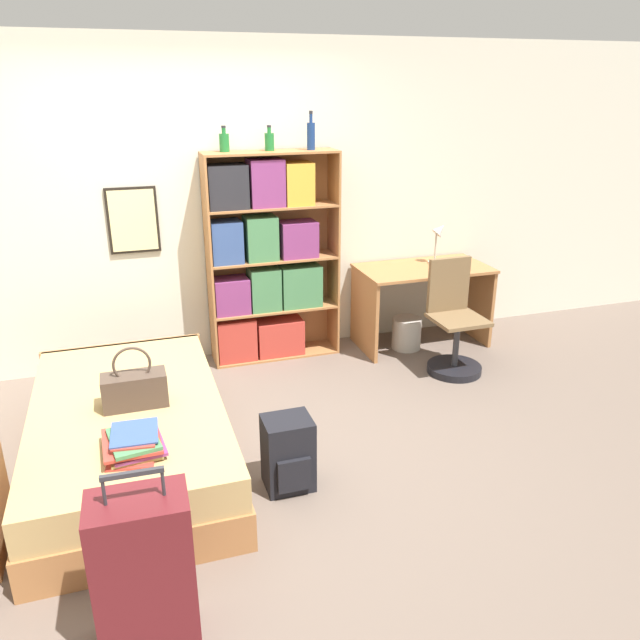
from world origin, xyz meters
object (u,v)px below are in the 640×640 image
Objects in this scene: bookcase at (265,261)px; waste_bin at (407,333)px; desk_lamp at (439,236)px; bottle_green at (224,142)px; suitcase at (145,572)px; handbag at (135,389)px; bottle_clear at (311,135)px; bottle_brown at (269,141)px; desk at (422,291)px; desk_chair at (454,336)px; bed at (130,434)px; backpack at (288,454)px; book_stack_on_bed at (134,443)px.

bookcase reaches higher than waste_bin.
desk_lamp is at bearing 23.97° from waste_bin.
waste_bin is (1.51, -0.26, -1.68)m from bottle_green.
suitcase is 3.50m from waste_bin.
bottle_clear is (1.54, 1.40, 1.31)m from handbag.
bottle_brown is at bearing 49.89° from handbag.
desk is at bearing -6.85° from bottle_green.
desk_chair is at bearing -25.47° from bottle_green.
desk is at bearing 89.68° from desk_chair.
waste_bin is (2.37, 1.20, -0.40)m from handbag.
bed is 2.46m from bottle_brown.
bottle_brown is (0.35, -0.03, -0.00)m from bottle_green.
bottle_green reaches higher than bookcase.
suitcase is 1.90× the size of backpack.
bottle_clear is at bearing 42.31° from handbag.
bottle_brown is 0.68× the size of waste_bin.
bottle_clear is (1.60, 1.34, 1.64)m from bed.
bookcase reaches higher than desk_chair.
bottle_green is 0.21× the size of desk_chair.
bed is at bearing 134.73° from handbag.
waste_bin is at bearing 46.47° from suitcase.
bed is 6.72× the size of bottle_clear.
desk is at bearing 24.89° from bed.
waste_bin is at bearing 106.91° from desk_chair.
bottle_green is 2.50m from backpack.
book_stack_on_bed is at bearing -87.33° from bed.
desk_lamp reaches higher than desk.
desk is at bearing 20.80° from waste_bin.
bottle_clear reaches higher than bottle_green.
backpack is (-1.90, -1.82, -0.75)m from desk_lamp.
suitcase is 3.65m from desk.
bottle_green is at bearing 173.15° from desk.
bookcase is (1.17, 2.75, 0.50)m from suitcase.
handbag is at bearing -153.53° from desk.
handbag is 2.83m from desk.
backpack is at bearing 45.60° from suitcase.
book_stack_on_bed is 1.97× the size of bottle_brown.
bottle_brown is at bearing 57.56° from book_stack_on_bed.
bed is 7.04× the size of waste_bin.
waste_bin is at bearing -11.63° from bottle_brown.
backpack is (0.81, -0.47, -0.33)m from handbag.
desk is at bearing -8.09° from bottle_clear.
bed is 5.24× the size of book_stack_on_bed.
book_stack_on_bed is (-0.03, -0.52, -0.06)m from handbag.
book_stack_on_bed is 1.95× the size of bottle_green.
bottle_green reaches higher than bed.
backpack reaches higher than waste_bin.
bottle_green is 2.04m from desk_lamp.
bottle_clear is 1.92m from waste_bin.
handbag is 1.35m from suitcase.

